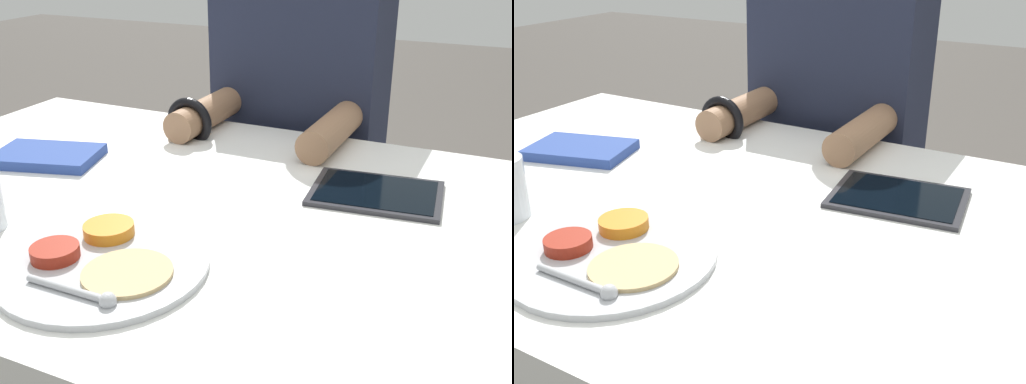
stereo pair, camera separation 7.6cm
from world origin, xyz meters
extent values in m
cube|color=silver|center=(0.00, 0.00, 0.36)|extent=(1.30, 0.87, 0.73)
cylinder|color=#B7BABF|center=(0.03, -0.24, 0.73)|extent=(0.29, 0.29, 0.01)
cylinder|color=orange|center=(-0.01, -0.17, 0.74)|extent=(0.07, 0.07, 0.02)
cylinder|color=maroon|center=(-0.04, -0.26, 0.74)|extent=(0.07, 0.07, 0.02)
cylinder|color=tan|center=(0.08, -0.25, 0.74)|extent=(0.12, 0.12, 0.01)
cylinder|color=#B7BABF|center=(0.04, -0.32, 0.74)|extent=(0.12, 0.01, 0.01)
sphere|color=#B7BABF|center=(0.10, -0.32, 0.74)|extent=(0.02, 0.02, 0.02)
cube|color=silver|center=(-0.33, 0.05, 0.73)|extent=(0.22, 0.18, 0.01)
cube|color=#28428E|center=(-0.33, 0.05, 0.74)|extent=(0.23, 0.18, 0.02)
cube|color=#28282D|center=(0.31, 0.16, 0.73)|extent=(0.24, 0.19, 0.01)
cube|color=black|center=(0.31, 0.16, 0.73)|extent=(0.21, 0.17, 0.00)
cube|color=black|center=(0.01, 0.58, 0.22)|extent=(0.36, 0.22, 0.44)
cube|color=#1E2338|center=(0.01, 0.58, 0.73)|extent=(0.40, 0.20, 0.59)
cylinder|color=#936B4C|center=(-0.14, 0.37, 0.76)|extent=(0.07, 0.26, 0.07)
cylinder|color=#936B4C|center=(0.16, 0.37, 0.76)|extent=(0.07, 0.26, 0.07)
torus|color=black|center=(-0.14, 0.29, 0.76)|extent=(0.11, 0.02, 0.11)
camera|label=1|loc=(0.52, -0.79, 1.15)|focal=42.00mm
camera|label=2|loc=(0.58, -0.76, 1.15)|focal=42.00mm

